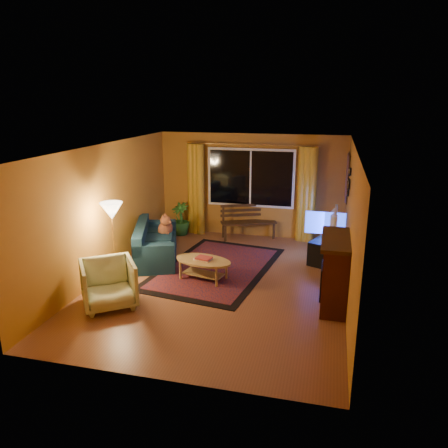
% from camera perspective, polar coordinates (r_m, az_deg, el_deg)
% --- Properties ---
extents(floor, '(4.50, 6.00, 0.02)m').
position_cam_1_polar(floor, '(8.22, -0.51, -7.68)').
color(floor, brown).
rests_on(floor, ground).
extents(ceiling, '(4.50, 6.00, 0.02)m').
position_cam_1_polar(ceiling, '(7.55, -0.56, 10.06)').
color(ceiling, white).
rests_on(ceiling, ground).
extents(wall_back, '(4.50, 0.02, 2.50)m').
position_cam_1_polar(wall_back, '(10.66, 3.53, 5.01)').
color(wall_back, '#B47729').
rests_on(wall_back, ground).
extents(wall_left, '(0.02, 6.00, 2.50)m').
position_cam_1_polar(wall_left, '(8.62, -15.24, 1.75)').
color(wall_left, '#B47729').
rests_on(wall_left, ground).
extents(wall_right, '(0.02, 6.00, 2.50)m').
position_cam_1_polar(wall_right, '(7.57, 16.27, -0.32)').
color(wall_right, '#B47729').
rests_on(wall_right, ground).
extents(window, '(2.00, 0.02, 1.30)m').
position_cam_1_polar(window, '(10.56, 3.48, 6.01)').
color(window, black).
rests_on(window, wall_back).
extents(curtain_rod, '(3.20, 0.03, 0.03)m').
position_cam_1_polar(curtain_rod, '(10.40, 3.51, 10.31)').
color(curtain_rod, '#BF8C3F').
rests_on(curtain_rod, wall_back).
extents(curtain_left, '(0.36, 0.36, 2.24)m').
position_cam_1_polar(curtain_left, '(10.88, -3.64, 4.54)').
color(curtain_left, gold).
rests_on(curtain_left, ground).
extents(curtain_right, '(0.36, 0.36, 2.24)m').
position_cam_1_polar(curtain_right, '(10.40, 10.73, 3.74)').
color(curtain_right, gold).
rests_on(curtain_right, ground).
extents(bench, '(1.37, 0.88, 0.40)m').
position_cam_1_polar(bench, '(10.66, 3.21, -0.81)').
color(bench, black).
rests_on(bench, ground).
extents(potted_plant, '(0.59, 0.59, 0.81)m').
position_cam_1_polar(potted_plant, '(10.92, -5.74, 0.68)').
color(potted_plant, '#235B1E').
rests_on(potted_plant, ground).
extents(sofa, '(1.38, 2.04, 0.76)m').
position_cam_1_polar(sofa, '(9.33, -8.85, -2.32)').
color(sofa, '#10293B').
rests_on(sofa, ground).
extents(dog, '(0.35, 0.48, 0.51)m').
position_cam_1_polar(dog, '(9.61, -7.68, -0.15)').
color(dog, '#995132').
rests_on(dog, sofa).
extents(armchair, '(1.13, 1.12, 0.86)m').
position_cam_1_polar(armchair, '(7.43, -14.87, -7.29)').
color(armchair, beige).
rests_on(armchair, ground).
extents(floor_lamp, '(0.32, 0.32, 1.55)m').
position_cam_1_polar(floor_lamp, '(8.12, -14.17, -2.56)').
color(floor_lamp, '#BF8C3F').
rests_on(floor_lamp, ground).
extents(rug, '(2.45, 3.44, 0.02)m').
position_cam_1_polar(rug, '(8.85, -1.07, -5.74)').
color(rug, maroon).
rests_on(rug, ground).
extents(coffee_table, '(1.34, 1.34, 0.41)m').
position_cam_1_polar(coffee_table, '(8.26, -2.71, -5.97)').
color(coffee_table, '#AC8B4C').
rests_on(coffee_table, ground).
extents(tv_console, '(0.83, 1.26, 0.50)m').
position_cam_1_polar(tv_console, '(9.50, 13.47, -3.09)').
color(tv_console, black).
rests_on(tv_console, ground).
extents(television, '(0.14, 1.03, 0.59)m').
position_cam_1_polar(television, '(9.34, 13.69, 0.08)').
color(television, black).
rests_on(television, tv_console).
extents(fireplace, '(0.40, 1.20, 1.10)m').
position_cam_1_polar(fireplace, '(7.41, 14.31, -6.27)').
color(fireplace, maroon).
rests_on(fireplace, ground).
extents(mirror_cluster, '(0.06, 0.60, 0.56)m').
position_cam_1_polar(mirror_cluster, '(8.71, 15.97, 5.55)').
color(mirror_cluster, black).
rests_on(mirror_cluster, wall_right).
extents(painting, '(0.04, 0.76, 0.96)m').
position_cam_1_polar(painting, '(9.87, 15.80, 5.88)').
color(painting, '#CA5412').
rests_on(painting, wall_right).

